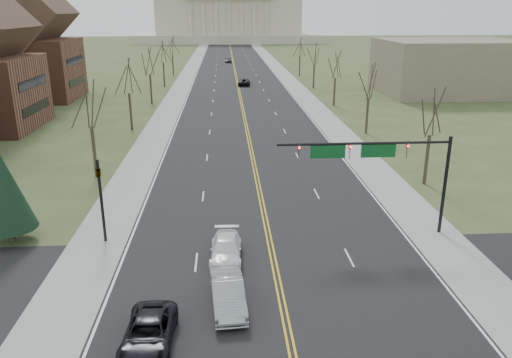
{
  "coord_description": "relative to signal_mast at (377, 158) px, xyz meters",
  "views": [
    {
      "loc": [
        -2.97,
        -18.84,
        15.44
      ],
      "look_at": [
        -0.65,
        17.59,
        3.0
      ],
      "focal_mm": 35.0,
      "sensor_mm": 36.0,
      "label": 1
    }
  ],
  "objects": [
    {
      "name": "tree_l_2",
      "position": [
        -22.95,
        54.5,
        1.18
      ],
      "size": [
        3.96,
        3.96,
        9.0
      ],
      "color": "#33281E",
      "rests_on": "ground"
    },
    {
      "name": "sidewalk_left",
      "position": [
        -19.45,
        96.5,
        -5.75
      ],
      "size": [
        4.0,
        380.0,
        0.03
      ],
      "primitive_type": "cube",
      "color": "gray",
      "rests_on": "ground"
    },
    {
      "name": "tree_r_0",
      "position": [
        8.05,
        10.5,
        0.79
      ],
      "size": [
        3.74,
        3.74,
        8.5
      ],
      "color": "#33281E",
      "rests_on": "ground"
    },
    {
      "name": "bldg_left_far",
      "position": [
        -45.44,
        60.5,
        3.78
      ],
      "size": [
        17.1,
        14.28,
        23.25
      ],
      "color": "brown",
      "rests_on": "ground"
    },
    {
      "name": "capitol",
      "position": [
        -7.45,
        236.41,
        8.44
      ],
      "size": [
        90.0,
        60.0,
        50.0
      ],
      "color": "beige",
      "rests_on": "ground"
    },
    {
      "name": "tree_r_2",
      "position": [
        8.05,
        50.5,
        0.79
      ],
      "size": [
        3.74,
        3.74,
        8.5
      ],
      "color": "#33281E",
      "rests_on": "ground"
    },
    {
      "name": "tree_l_4",
      "position": [
        -22.95,
        94.5,
        1.18
      ],
      "size": [
        3.96,
        3.96,
        9.0
      ],
      "color": "#33281E",
      "rests_on": "ground"
    },
    {
      "name": "car_sb_inner_second",
      "position": [
        -10.51,
        -3.21,
        -5.04
      ],
      "size": [
        2.17,
        4.96,
        1.42
      ],
      "primitive_type": "imported",
      "rotation": [
        0.0,
        0.0,
        -0.04
      ],
      "color": "white",
      "rests_on": "road"
    },
    {
      "name": "cross_road",
      "position": [
        -7.45,
        -7.5,
        -5.76
      ],
      "size": [
        120.0,
        14.0,
        0.01
      ],
      "primitive_type": "cube",
      "color": "black",
      "rests_on": "ground"
    },
    {
      "name": "conifer_l",
      "position": [
        -25.45,
        0.5,
        -2.02
      ],
      "size": [
        3.64,
        3.64,
        6.5
      ],
      "color": "#33281E",
      "rests_on": "ground"
    },
    {
      "name": "sidewalk_right",
      "position": [
        4.55,
        96.5,
        -5.75
      ],
      "size": [
        4.0,
        380.0,
        0.03
      ],
      "primitive_type": "cube",
      "color": "gray",
      "rests_on": "ground"
    },
    {
      "name": "edge_line_right",
      "position": [
        2.35,
        96.5,
        -5.75
      ],
      "size": [
        0.15,
        380.0,
        0.01
      ],
      "primitive_type": "cube",
      "color": "silver",
      "rests_on": "road"
    },
    {
      "name": "car_sb_outer_lead",
      "position": [
        -14.28,
        -11.82,
        -5.05
      ],
      "size": [
        2.51,
        5.14,
        1.41
      ],
      "primitive_type": "imported",
      "rotation": [
        0.0,
        0.0,
        -0.03
      ],
      "color": "black",
      "rests_on": "road"
    },
    {
      "name": "signal_mast",
      "position": [
        0.0,
        0.0,
        0.0
      ],
      "size": [
        12.12,
        0.44,
        7.2
      ],
      "color": "black",
      "rests_on": "ground"
    },
    {
      "name": "edge_line_left",
      "position": [
        -17.25,
        96.5,
        -5.75
      ],
      "size": [
        0.15,
        380.0,
        0.01
      ],
      "primitive_type": "cube",
      "color": "silver",
      "rests_on": "road"
    },
    {
      "name": "road",
      "position": [
        -7.45,
        96.5,
        -5.76
      ],
      "size": [
        20.0,
        380.0,
        0.01
      ],
      "primitive_type": "cube",
      "color": "black",
      "rests_on": "ground"
    },
    {
      "name": "tree_r_4",
      "position": [
        8.05,
        90.5,
        0.79
      ],
      "size": [
        3.74,
        3.74,
        8.5
      ],
      "color": "#33281E",
      "rests_on": "ground"
    },
    {
      "name": "signal_left",
      "position": [
        -18.95,
        0.0,
        -2.05
      ],
      "size": [
        0.32,
        0.36,
        6.0
      ],
      "color": "black",
      "rests_on": "ground"
    },
    {
      "name": "tree_l_3",
      "position": [
        -22.95,
        74.5,
        1.18
      ],
      "size": [
        3.96,
        3.96,
        9.0
      ],
      "color": "#33281E",
      "rests_on": "ground"
    },
    {
      "name": "center_line",
      "position": [
        -7.45,
        96.5,
        -5.75
      ],
      "size": [
        0.42,
        380.0,
        0.01
      ],
      "primitive_type": "cube",
      "color": "gold",
      "rests_on": "road"
    },
    {
      "name": "car_far_sb",
      "position": [
        -8.95,
        124.26,
        -4.92
      ],
      "size": [
        2.06,
        4.89,
        1.65
      ],
      "primitive_type": "imported",
      "rotation": [
        0.0,
        0.0,
        0.02
      ],
      "color": "#4C4E54",
      "rests_on": "road"
    },
    {
      "name": "tree_r_1",
      "position": [
        8.05,
        30.5,
        0.79
      ],
      "size": [
        3.74,
        3.74,
        8.5
      ],
      "color": "#33281E",
      "rests_on": "ground"
    },
    {
      "name": "tree_r_3",
      "position": [
        8.05,
        70.5,
        0.79
      ],
      "size": [
        3.74,
        3.74,
        8.5
      ],
      "color": "#33281E",
      "rests_on": "ground"
    },
    {
      "name": "car_far_nb",
      "position": [
        -6.08,
        75.36,
        -5.02
      ],
      "size": [
        2.83,
        5.43,
        1.46
      ],
      "primitive_type": "imported",
      "rotation": [
        0.0,
        0.0,
        3.06
      ],
      "color": "black",
      "rests_on": "road"
    },
    {
      "name": "car_sb_inner_lead",
      "position": [
        -10.44,
        -8.71,
        -4.94
      ],
      "size": [
        2.09,
        5.01,
        1.61
      ],
      "primitive_type": "imported",
      "rotation": [
        0.0,
        0.0,
        0.08
      ],
      "color": "#97999E",
      "rests_on": "road"
    },
    {
      "name": "tree_l_0",
      "position": [
        -22.95,
        14.5,
        1.18
      ],
      "size": [
        3.96,
        3.96,
        9.0
      ],
      "color": "#33281E",
      "rests_on": "ground"
    },
    {
      "name": "bldg_right_mass",
      "position": [
        32.55,
        62.5,
        -0.76
      ],
      "size": [
        25.0,
        20.0,
        10.0
      ],
      "primitive_type": "cube",
      "color": "#716450",
      "rests_on": "ground"
    },
    {
      "name": "tree_l_1",
      "position": [
        -22.95,
        34.5,
        1.18
      ],
      "size": [
        3.96,
        3.96,
        9.0
      ],
      "color": "#33281E",
      "rests_on": "ground"
    }
  ]
}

